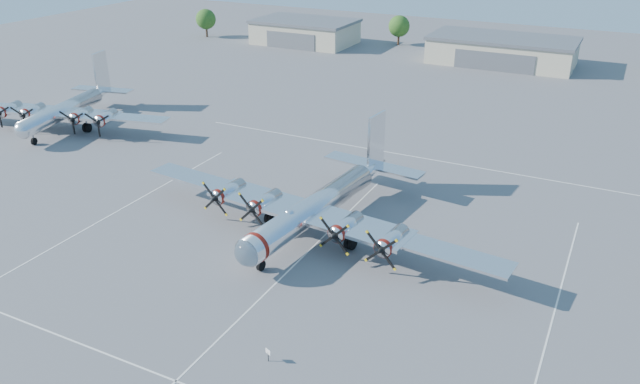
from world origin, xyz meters
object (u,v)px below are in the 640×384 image
at_px(hangar_west, 305,31).
at_px(main_bomber_b29, 319,228).
at_px(tree_west, 399,26).
at_px(info_placard, 268,353).
at_px(tree_far_west, 206,19).
at_px(bomber_west, 70,126).
at_px(hangar_center, 502,50).

xyz_separation_m(hangar_west, main_bomber_b29, (43.82, -79.91, -2.71)).
xyz_separation_m(hangar_west, tree_west, (20.00, 8.04, 1.51)).
bearing_deg(hangar_west, info_placard, -63.47).
bearing_deg(hangar_west, main_bomber_b29, -61.26).
distance_m(hangar_west, tree_far_west, 25.36).
distance_m(hangar_west, bomber_west, 68.24).
bearing_deg(tree_far_west, hangar_west, 9.01).
distance_m(hangar_center, tree_far_west, 70.13).
bearing_deg(main_bomber_b29, tree_west, 111.52).
relative_size(tree_far_west, tree_west, 1.00).
height_order(hangar_center, main_bomber_b29, hangar_center).
bearing_deg(tree_far_west, hangar_center, 3.24).
xyz_separation_m(hangar_west, info_placard, (49.59, -99.35, -1.99)).
distance_m(tree_far_west, bomber_west, 67.97).
bearing_deg(hangar_center, main_bomber_b29, -90.85).
distance_m(tree_west, main_bomber_b29, 91.22).
relative_size(tree_west, info_placard, 6.49).
height_order(hangar_west, tree_far_west, tree_far_west).
bearing_deg(info_placard, tree_far_west, 149.27).
xyz_separation_m(hangar_center, tree_west, (-25.00, 8.04, 1.51)).
bearing_deg(info_placard, main_bomber_b29, 127.78).
xyz_separation_m(tree_west, bomber_west, (-22.95, -76.16, -4.22)).
distance_m(tree_west, bomber_west, 79.65).
relative_size(main_bomber_b29, bomber_west, 1.20).
xyz_separation_m(hangar_center, main_bomber_b29, (-1.18, -79.91, -2.71)).
bearing_deg(hangar_west, hangar_center, -0.00).
height_order(hangar_center, bomber_west, hangar_center).
distance_m(main_bomber_b29, bomber_west, 48.23).
bearing_deg(info_placard, tree_west, 126.65).
height_order(hangar_west, main_bomber_b29, hangar_west).
relative_size(hangar_west, bomber_west, 0.68).
distance_m(hangar_west, info_placard, 111.06).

